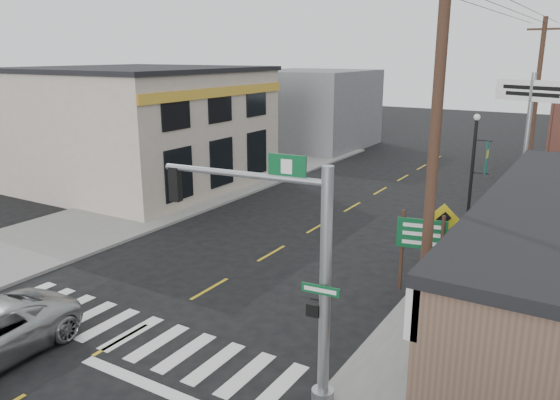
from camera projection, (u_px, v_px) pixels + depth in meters
The scene contains 18 objects.
ground at pixel (121, 340), 15.38m from camera, with size 140.00×140.00×0.00m, color black.
sidewalk_right at pixel (531, 255), 21.60m from camera, with size 6.00×38.00×0.13m, color slate.
sidewalk_left at pixel (183, 196), 30.59m from camera, with size 6.00×38.00×0.13m, color slate.
center_line at pixel (272, 253), 21.98m from camera, with size 0.12×56.00×0.01m, color gold.
crosswalk at pixel (132, 333), 15.71m from camera, with size 11.00×2.20×0.01m, color silver.
left_building at pixel (140, 129), 32.54m from camera, with size 12.00×12.00×6.80m, color #BBAE9C.
bldg_distant_left at pixel (311, 109), 46.46m from camera, with size 9.00×10.00×6.40m, color slate.
traffic_signal_pole at pixel (298, 257), 11.94m from camera, with size 4.45×0.37×5.63m.
guide_sign at pixel (421, 242), 17.55m from camera, with size 1.59×0.13×2.78m.
fire_hydrant at pixel (443, 290), 17.46m from camera, with size 0.19×0.19×0.61m.
ped_crossing_sign at pixel (443, 229), 18.50m from camera, with size 1.09×0.08×2.81m.
lamp_post at pixel (474, 167), 22.76m from camera, with size 0.69×0.54×5.28m.
dance_center_sign at pixel (530, 115), 22.72m from camera, with size 3.25×0.20×6.91m.
bare_tree at pixel (525, 240), 12.45m from camera, with size 2.26×2.26×4.51m.
shrub_front at pixel (445, 327), 14.86m from camera, with size 1.21×1.21×0.91m, color #1D3C1B.
shrub_back at pixel (489, 285), 17.76m from camera, with size 1.00×1.00×0.75m, color black.
utility_pole_near at pixel (433, 160), 12.96m from camera, with size 1.77×0.27×10.19m.
utility_pole_far at pixel (535, 109), 28.58m from camera, with size 1.65×0.25×9.46m.
Camera 1 is at (10.99, -9.50, 7.83)m, focal length 35.00 mm.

